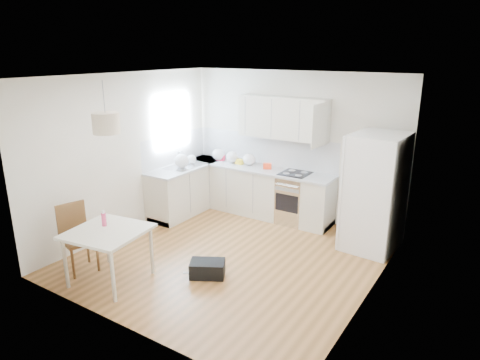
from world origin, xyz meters
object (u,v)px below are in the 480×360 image
(dining_table, at_px, (108,236))
(gym_bag, at_px, (207,269))
(dining_chair, at_px, (79,239))
(refrigerator, at_px, (376,192))

(dining_table, height_order, gym_bag, dining_table)
(dining_table, xyz_separation_m, gym_bag, (1.04, 0.81, -0.55))
(dining_table, distance_m, dining_chair, 0.60)
(dining_table, bearing_deg, refrigerator, 40.09)
(refrigerator, height_order, gym_bag, refrigerator)
(dining_table, bearing_deg, dining_chair, 176.41)
(refrigerator, relative_size, dining_table, 1.74)
(refrigerator, bearing_deg, dining_table, -128.40)
(gym_bag, bearing_deg, dining_chair, 178.31)
(dining_chair, distance_m, gym_bag, 1.86)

